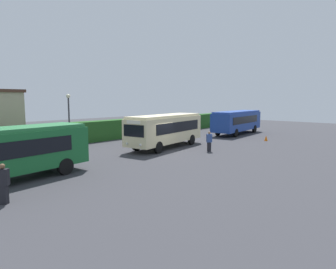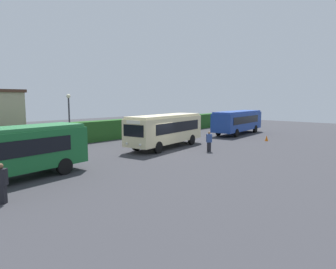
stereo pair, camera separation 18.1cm
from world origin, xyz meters
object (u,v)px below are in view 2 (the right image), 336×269
object	(u,v)px
bus_green	(7,151)
bus_cream	(166,129)
person_right	(209,141)
lamppost	(69,114)
bus_blue	(238,121)
person_center	(137,135)
traffic_cone	(267,138)
person_left	(2,183)

from	to	relation	value
bus_green	bus_cream	world-z (taller)	bus_cream
person_right	lamppost	distance (m)	12.81
lamppost	person_right	bearing A→B (deg)	-56.09
bus_blue	person_center	world-z (taller)	bus_blue
person_center	traffic_cone	size ratio (longest dim) A/B	2.84
bus_green	person_left	distance (m)	3.93
bus_blue	traffic_cone	xyz separation A→B (m)	(-3.64, -5.47, -1.43)
person_left	traffic_cone	bearing A→B (deg)	-39.96
bus_green	bus_blue	xyz separation A→B (m)	(28.46, 1.62, 0.00)
bus_cream	traffic_cone	world-z (taller)	bus_cream
bus_blue	person_right	distance (m)	14.06
lamppost	person_center	bearing A→B (deg)	-21.89
person_right	lamppost	xyz separation A→B (m)	(-7.04, 10.47, 2.22)
person_center	lamppost	xyz separation A→B (m)	(-6.07, 2.44, 2.25)
person_left	person_right	world-z (taller)	person_left
bus_cream	person_center	distance (m)	3.89
person_center	person_right	size ratio (longest dim) A/B	0.98
person_center	person_right	world-z (taller)	person_right
bus_cream	person_left	bearing A→B (deg)	8.99
bus_green	bus_blue	world-z (taller)	bus_blue
bus_green	bus_blue	distance (m)	28.50
person_center	traffic_cone	distance (m)	13.90
bus_cream	person_left	world-z (taller)	bus_cream
person_right	lamppost	bearing A→B (deg)	-108.64
bus_green	person_center	xyz separation A→B (m)	(14.20, 5.11, -0.83)
bus_blue	person_left	xyz separation A→B (m)	(-29.99, -5.15, -0.79)
bus_green	lamppost	bearing A→B (deg)	37.39
person_right	lamppost	world-z (taller)	lamppost
traffic_cone	lamppost	world-z (taller)	lamppost
person_left	lamppost	bearing A→B (deg)	9.65
bus_cream	person_left	size ratio (longest dim) A/B	5.36
lamppost	bus_green	bearing A→B (deg)	-137.15
bus_green	traffic_cone	bearing A→B (deg)	-14.30
bus_green	person_left	size ratio (longest dim) A/B	5.17
bus_cream	person_left	distance (m)	16.59
person_center	traffic_cone	bearing A→B (deg)	-87.56
bus_cream	bus_blue	xyz separation A→B (m)	(14.15, 0.29, -0.04)
bus_green	bus_cream	bearing A→B (deg)	-0.18
bus_blue	person_center	bearing A→B (deg)	161.42
bus_cream	person_center	xyz separation A→B (m)	(-0.11, 3.78, -0.88)
bus_blue	lamppost	bearing A→B (deg)	158.91
person_right	traffic_cone	xyz separation A→B (m)	(9.64, -0.93, -0.61)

